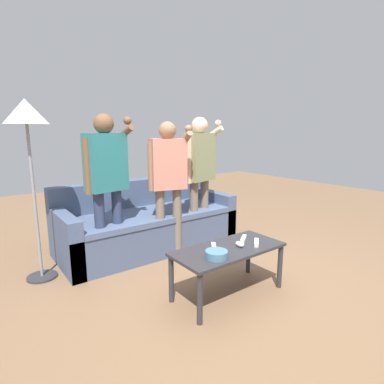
{
  "coord_description": "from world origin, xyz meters",
  "views": [
    {
      "loc": [
        -1.91,
        -1.78,
        1.41
      ],
      "look_at": [
        -0.17,
        0.56,
        0.84
      ],
      "focal_mm": 28.81,
      "sensor_mm": 36.0,
      "label": 1
    }
  ],
  "objects_px": {
    "player_left": "(106,174)",
    "player_center": "(168,174)",
    "game_remote_nunchuk": "(239,244)",
    "coffee_table": "(228,254)",
    "snack_bowl": "(217,254)",
    "couch": "(147,224)",
    "floor_lamp": "(27,123)",
    "player_right": "(200,167)",
    "game_remote_wand_far": "(243,239)",
    "game_remote_wand_near": "(256,243)",
    "game_remote_wand_spare": "(214,247)"
  },
  "relations": [
    {
      "from": "couch",
      "to": "snack_bowl",
      "type": "bearing_deg",
      "value": -97.91
    },
    {
      "from": "couch",
      "to": "coffee_table",
      "type": "distance_m",
      "value": 1.45
    },
    {
      "from": "player_center",
      "to": "game_remote_wand_far",
      "type": "bearing_deg",
      "value": -77.93
    },
    {
      "from": "player_right",
      "to": "player_center",
      "type": "bearing_deg",
      "value": -169.17
    },
    {
      "from": "player_left",
      "to": "player_right",
      "type": "xyz_separation_m",
      "value": [
        1.15,
        -0.03,
        -0.0
      ]
    },
    {
      "from": "couch",
      "to": "snack_bowl",
      "type": "distance_m",
      "value": 1.57
    },
    {
      "from": "coffee_table",
      "to": "player_center",
      "type": "bearing_deg",
      "value": 88.03
    },
    {
      "from": "player_center",
      "to": "game_remote_nunchuk",
      "type": "bearing_deg",
      "value": -86.69
    },
    {
      "from": "coffee_table",
      "to": "player_center",
      "type": "xyz_separation_m",
      "value": [
        0.03,
        1.01,
        0.58
      ]
    },
    {
      "from": "game_remote_nunchuk",
      "to": "player_left",
      "type": "distance_m",
      "value": 1.47
    },
    {
      "from": "player_left",
      "to": "player_center",
      "type": "xyz_separation_m",
      "value": [
        0.64,
        -0.13,
        -0.04
      ]
    },
    {
      "from": "snack_bowl",
      "to": "game_remote_wand_far",
      "type": "height_order",
      "value": "snack_bowl"
    },
    {
      "from": "couch",
      "to": "player_left",
      "type": "bearing_deg",
      "value": -152.57
    },
    {
      "from": "coffee_table",
      "to": "snack_bowl",
      "type": "xyz_separation_m",
      "value": [
        -0.23,
        -0.1,
        0.09
      ]
    },
    {
      "from": "coffee_table",
      "to": "game_remote_wand_near",
      "type": "xyz_separation_m",
      "value": [
        0.26,
        -0.08,
        0.07
      ]
    },
    {
      "from": "snack_bowl",
      "to": "game_remote_wand_far",
      "type": "distance_m",
      "value": 0.49
    },
    {
      "from": "couch",
      "to": "coffee_table",
      "type": "height_order",
      "value": "couch"
    },
    {
      "from": "coffee_table",
      "to": "game_remote_wand_far",
      "type": "relative_size",
      "value": 6.71
    },
    {
      "from": "couch",
      "to": "floor_lamp",
      "type": "relative_size",
      "value": 1.24
    },
    {
      "from": "coffee_table",
      "to": "floor_lamp",
      "type": "xyz_separation_m",
      "value": [
        -1.25,
        1.31,
        1.11
      ]
    },
    {
      "from": "couch",
      "to": "game_remote_wand_far",
      "type": "bearing_deg",
      "value": -79.87
    },
    {
      "from": "game_remote_wand_spare",
      "to": "player_left",
      "type": "bearing_deg",
      "value": 114.87
    },
    {
      "from": "couch",
      "to": "game_remote_wand_near",
      "type": "distance_m",
      "value": 1.56
    },
    {
      "from": "player_center",
      "to": "game_remote_wand_far",
      "type": "height_order",
      "value": "player_center"
    },
    {
      "from": "floor_lamp",
      "to": "game_remote_wand_near",
      "type": "xyz_separation_m",
      "value": [
        1.51,
        -1.4,
        -1.04
      ]
    },
    {
      "from": "coffee_table",
      "to": "game_remote_nunchuk",
      "type": "relative_size",
      "value": 11.28
    },
    {
      "from": "snack_bowl",
      "to": "floor_lamp",
      "type": "xyz_separation_m",
      "value": [
        -1.02,
        1.41,
        1.03
      ]
    },
    {
      "from": "coffee_table",
      "to": "game_remote_nunchuk",
      "type": "height_order",
      "value": "game_remote_nunchuk"
    },
    {
      "from": "player_left",
      "to": "game_remote_wand_spare",
      "type": "bearing_deg",
      "value": -65.13
    },
    {
      "from": "game_remote_wand_far",
      "to": "game_remote_wand_near",
      "type": "bearing_deg",
      "value": -81.74
    },
    {
      "from": "game_remote_wand_spare",
      "to": "game_remote_wand_near",
      "type": "bearing_deg",
      "value": -21.39
    },
    {
      "from": "game_remote_nunchuk",
      "to": "game_remote_wand_far",
      "type": "relative_size",
      "value": 0.59
    },
    {
      "from": "floor_lamp",
      "to": "player_left",
      "type": "distance_m",
      "value": 0.83
    },
    {
      "from": "game_remote_nunchuk",
      "to": "player_right",
      "type": "xyz_separation_m",
      "value": [
        0.45,
        1.14,
        0.54
      ]
    },
    {
      "from": "game_remote_nunchuk",
      "to": "player_right",
      "type": "distance_m",
      "value": 1.34
    },
    {
      "from": "game_remote_wand_near",
      "to": "snack_bowl",
      "type": "bearing_deg",
      "value": -177.97
    },
    {
      "from": "player_right",
      "to": "snack_bowl",
      "type": "bearing_deg",
      "value": -122.57
    },
    {
      "from": "game_remote_nunchuk",
      "to": "snack_bowl",
      "type": "bearing_deg",
      "value": -168.31
    },
    {
      "from": "snack_bowl",
      "to": "player_center",
      "type": "relative_size",
      "value": 0.12
    },
    {
      "from": "floor_lamp",
      "to": "player_right",
      "type": "distance_m",
      "value": 1.87
    },
    {
      "from": "coffee_table",
      "to": "player_center",
      "type": "distance_m",
      "value": 1.16
    },
    {
      "from": "player_center",
      "to": "player_right",
      "type": "distance_m",
      "value": 0.52
    },
    {
      "from": "snack_bowl",
      "to": "game_remote_nunchuk",
      "type": "distance_m",
      "value": 0.33
    },
    {
      "from": "player_right",
      "to": "game_remote_wand_far",
      "type": "bearing_deg",
      "value": -106.26
    },
    {
      "from": "couch",
      "to": "player_left",
      "type": "height_order",
      "value": "player_left"
    },
    {
      "from": "player_center",
      "to": "game_remote_wand_far",
      "type": "xyz_separation_m",
      "value": [
        0.2,
        -0.95,
        -0.51
      ]
    },
    {
      "from": "couch",
      "to": "player_center",
      "type": "bearing_deg",
      "value": -84.16
    },
    {
      "from": "floor_lamp",
      "to": "game_remote_wand_far",
      "type": "height_order",
      "value": "floor_lamp"
    },
    {
      "from": "game_remote_nunchuk",
      "to": "player_right",
      "type": "bearing_deg",
      "value": 68.46
    },
    {
      "from": "player_right",
      "to": "game_remote_wand_far",
      "type": "xyz_separation_m",
      "value": [
        -0.31,
        -1.05,
        -0.55
      ]
    }
  ]
}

